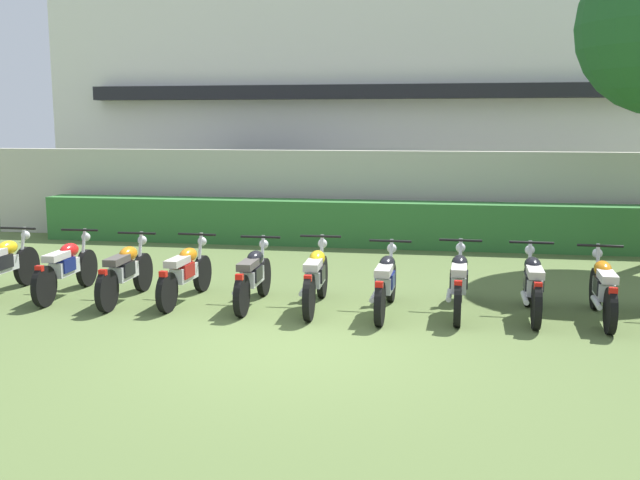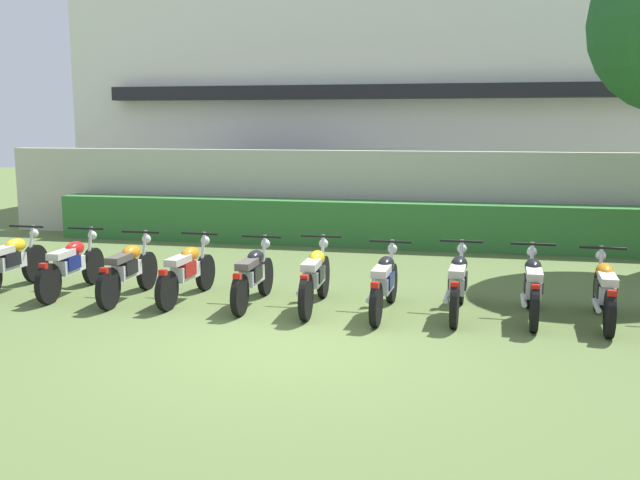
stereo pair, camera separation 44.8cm
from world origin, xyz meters
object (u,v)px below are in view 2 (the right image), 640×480
motorcycle_in_row_4 (253,275)px  motorcycle_in_row_3 (187,271)px  parked_car (269,190)px  motorcycle_in_row_5 (315,277)px  motorcycle_in_row_6 (384,282)px  motorcycle_in_row_7 (458,283)px  motorcycle_in_row_2 (128,270)px  motorcycle_in_row_1 (71,265)px  motorcycle_in_row_0 (11,262)px  motorcycle_in_row_9 (604,291)px  motorcycle_in_row_8 (533,286)px

motorcycle_in_row_4 → motorcycle_in_row_3: bearing=85.6°
parked_car → motorcycle_in_row_5: 8.28m
motorcycle_in_row_6 → motorcycle_in_row_7: (0.99, 0.14, 0.01)m
motorcycle_in_row_2 → motorcycle_in_row_4: 1.91m
motorcycle_in_row_1 → motorcycle_in_row_6: (4.84, -0.17, -0.01)m
motorcycle_in_row_0 → motorcycle_in_row_6: (5.85, -0.14, -0.01)m
motorcycle_in_row_9 → motorcycle_in_row_7: bearing=91.2°
motorcycle_in_row_3 → motorcycle_in_row_5: bearing=-89.5°
motorcycle_in_row_5 → motorcycle_in_row_7: (1.98, 0.06, -0.01)m
motorcycle_in_row_6 → motorcycle_in_row_5: bearing=86.8°
motorcycle_in_row_0 → motorcycle_in_row_7: 6.84m
motorcycle_in_row_0 → motorcycle_in_row_5: 4.86m
parked_car → motorcycle_in_row_0: 7.94m
parked_car → motorcycle_in_row_6: size_ratio=2.47×
motorcycle_in_row_4 → motorcycle_in_row_1: bearing=88.1°
motorcycle_in_row_2 → motorcycle_in_row_9: (6.67, 0.06, -0.00)m
parked_car → motorcycle_in_row_7: 9.12m
parked_car → motorcycle_in_row_2: (0.09, -7.79, -0.49)m
motorcycle_in_row_0 → motorcycle_in_row_9: size_ratio=1.00×
motorcycle_in_row_0 → motorcycle_in_row_2: bearing=-93.2°
motorcycle_in_row_1 → motorcycle_in_row_8: bearing=-92.3°
motorcycle_in_row_3 → motorcycle_in_row_5: 1.96m
motorcycle_in_row_3 → motorcycle_in_row_7: motorcycle_in_row_7 is taller
motorcycle_in_row_8 → motorcycle_in_row_9: bearing=-91.0°
motorcycle_in_row_9 → motorcycle_in_row_6: bearing=94.7°
parked_car → motorcycle_in_row_5: size_ratio=2.42×
motorcycle_in_row_9 → motorcycle_in_row_1: bearing=92.3°
motorcycle_in_row_6 → motorcycle_in_row_2: bearing=91.5°
parked_car → motorcycle_in_row_0: size_ratio=2.56×
motorcycle_in_row_1 → motorcycle_in_row_4: bearing=-93.5°
motorcycle_in_row_2 → motorcycle_in_row_3: motorcycle_in_row_2 is taller
motorcycle_in_row_0 → motorcycle_in_row_7: bearing=-89.9°
parked_car → motorcycle_in_row_5: parked_car is taller
motorcycle_in_row_0 → motorcycle_in_row_1: size_ratio=0.95×
motorcycle_in_row_4 → motorcycle_in_row_9: 4.76m
motorcycle_in_row_0 → motorcycle_in_row_3: motorcycle_in_row_0 is taller
motorcycle_in_row_3 → motorcycle_in_row_6: motorcycle_in_row_6 is taller
motorcycle_in_row_2 → motorcycle_in_row_1: bearing=80.8°
parked_car → motorcycle_in_row_3: size_ratio=2.51×
motorcycle_in_row_6 → motorcycle_in_row_8: 1.96m
motorcycle_in_row_4 → motorcycle_in_row_8: (3.86, 0.04, 0.01)m
motorcycle_in_row_5 → motorcycle_in_row_8: bearing=-91.2°
motorcycle_in_row_6 → motorcycle_in_row_8: bearing=-84.3°
motorcycle_in_row_0 → motorcycle_in_row_6: 5.85m
parked_car → motorcycle_in_row_4: size_ratio=2.60×
motorcycle_in_row_5 → motorcycle_in_row_6: 1.00m
motorcycle_in_row_4 → motorcycle_in_row_6: size_ratio=0.95×
parked_car → motorcycle_in_row_7: size_ratio=2.45×
motorcycle_in_row_8 → motorcycle_in_row_9: (0.89, -0.04, -0.01)m
motorcycle_in_row_7 → motorcycle_in_row_2: bearing=93.4°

